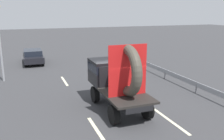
{
  "coord_description": "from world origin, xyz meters",
  "views": [
    {
      "loc": [
        -4.84,
        -11.16,
        5.04
      ],
      "look_at": [
        -0.32,
        0.86,
        1.89
      ],
      "focal_mm": 39.2,
      "sensor_mm": 36.0,
      "label": 1
    }
  ],
  "objects": [
    {
      "name": "guardrail",
      "position": [
        5.19,
        2.33,
        0.53
      ],
      "size": [
        0.1,
        14.14,
        0.71
      ],
      "color": "gray",
      "rests_on": "ground_plane"
    },
    {
      "name": "ground_plane",
      "position": [
        0.0,
        0.0,
        0.0
      ],
      "size": [
        120.0,
        120.0,
        0.0
      ],
      "primitive_type": "plane",
      "color": "#38383A"
    },
    {
      "name": "lane_dash_right_near",
      "position": [
        1.43,
        -2.24,
        0.0
      ],
      "size": [
        0.16,
        2.98,
        0.01
      ],
      "primitive_type": "cube",
      "rotation": [
        0.0,
        0.0,
        1.57
      ],
      "color": "beige",
      "rests_on": "ground_plane"
    },
    {
      "name": "lane_dash_right_far",
      "position": [
        1.43,
        6.04,
        0.0
      ],
      "size": [
        0.16,
        2.41,
        0.01
      ],
      "primitive_type": "cube",
      "rotation": [
        0.0,
        0.0,
        1.57
      ],
      "color": "beige",
      "rests_on": "ground_plane"
    },
    {
      "name": "distant_sedan",
      "position": [
        -3.81,
        13.23,
        0.73
      ],
      "size": [
        1.78,
        4.14,
        1.35
      ],
      "color": "black",
      "rests_on": "ground_plane"
    },
    {
      "name": "lane_dash_left_far",
      "position": [
        -2.06,
        6.09,
        0.0
      ],
      "size": [
        0.16,
        2.49,
        0.01
      ],
      "primitive_type": "cube",
      "rotation": [
        0.0,
        0.0,
        1.57
      ],
      "color": "beige",
      "rests_on": "ground_plane"
    },
    {
      "name": "lane_dash_left_near",
      "position": [
        -2.06,
        -1.95,
        0.0
      ],
      "size": [
        0.16,
        2.68,
        0.01
      ],
      "primitive_type": "cube",
      "rotation": [
        0.0,
        0.0,
        1.57
      ],
      "color": "beige",
      "rests_on": "ground_plane"
    },
    {
      "name": "flatbed_truck",
      "position": [
        -0.32,
        0.32,
        1.66
      ],
      "size": [
        2.02,
        4.72,
        3.54
      ],
      "color": "black",
      "rests_on": "ground_plane"
    }
  ]
}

